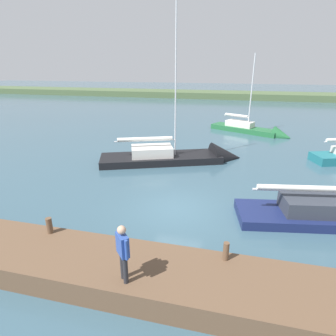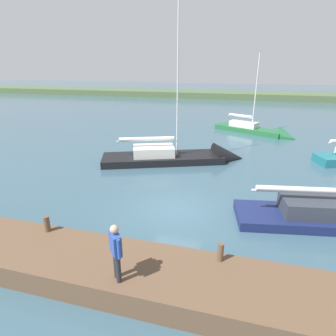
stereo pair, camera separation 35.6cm
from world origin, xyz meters
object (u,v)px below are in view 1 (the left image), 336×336
Objects in this scene: mooring_post_near at (226,251)px; mooring_post_far at (49,225)px; sailboat_far_right at (254,131)px; sailboat_inner_slip at (184,159)px; person_on_dock at (123,250)px.

mooring_post_far is (6.23, 0.00, -0.01)m from mooring_post_near.
sailboat_far_right is 0.70× the size of sailboat_inner_slip.
mooring_post_near is at bearing 167.16° from person_on_dock.
sailboat_far_right is at bearing -95.05° from mooring_post_near.
mooring_post_near is at bearing 180.00° from mooring_post_far.
mooring_post_near is 1.03× the size of mooring_post_far.
sailboat_inner_slip is (-2.84, -11.31, -0.92)m from mooring_post_far.
sailboat_inner_slip is 13.01m from person_on_dock.
mooring_post_near is 11.84m from sailboat_inner_slip.
sailboat_inner_slip reaches higher than mooring_post_far.
sailboat_far_right is (-1.90, -21.49, -0.90)m from mooring_post_near.
person_on_dock is (-3.51, 1.58, 0.73)m from mooring_post_far.
mooring_post_far is 23.00m from sailboat_far_right.
person_on_dock reaches higher than mooring_post_far.
sailboat_far_right is 4.75× the size of person_on_dock.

